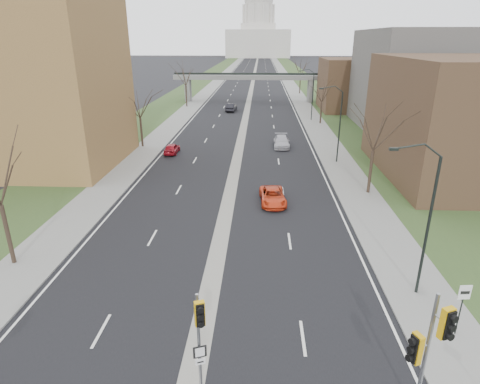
# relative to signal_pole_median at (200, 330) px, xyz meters

# --- Properties ---
(ground) EXTENTS (700.00, 700.00, 0.00)m
(ground) POSITION_rel_signal_pole_median_xyz_m (-0.57, 1.54, -3.28)
(ground) COLOR black
(ground) RESTS_ON ground
(road_surface) EXTENTS (20.00, 600.00, 0.01)m
(road_surface) POSITION_rel_signal_pole_median_xyz_m (-0.57, 151.54, -3.28)
(road_surface) COLOR black
(road_surface) RESTS_ON ground
(median_strip) EXTENTS (1.20, 600.00, 0.02)m
(median_strip) POSITION_rel_signal_pole_median_xyz_m (-0.57, 151.54, -3.28)
(median_strip) COLOR gray
(median_strip) RESTS_ON ground
(sidewalk_right) EXTENTS (4.00, 600.00, 0.12)m
(sidewalk_right) POSITION_rel_signal_pole_median_xyz_m (11.43, 151.54, -3.22)
(sidewalk_right) COLOR gray
(sidewalk_right) RESTS_ON ground
(sidewalk_left) EXTENTS (4.00, 600.00, 0.12)m
(sidewalk_left) POSITION_rel_signal_pole_median_xyz_m (-12.57, 151.54, -3.22)
(sidewalk_left) COLOR gray
(sidewalk_left) RESTS_ON ground
(grass_verge_right) EXTENTS (8.00, 600.00, 0.10)m
(grass_verge_right) POSITION_rel_signal_pole_median_xyz_m (17.43, 151.54, -3.23)
(grass_verge_right) COLOR #293F1D
(grass_verge_right) RESTS_ON ground
(grass_verge_left) EXTENTS (8.00, 600.00, 0.10)m
(grass_verge_left) POSITION_rel_signal_pole_median_xyz_m (-18.57, 151.54, -3.23)
(grass_verge_left) COLOR #293F1D
(grass_verge_left) RESTS_ON ground
(commercial_block_near) EXTENTS (16.00, 20.00, 12.00)m
(commercial_block_near) POSITION_rel_signal_pole_median_xyz_m (23.43, 29.54, 2.72)
(commercial_block_near) COLOR brown
(commercial_block_near) RESTS_ON ground
(commercial_block_mid) EXTENTS (18.00, 22.00, 15.00)m
(commercial_block_mid) POSITION_rel_signal_pole_median_xyz_m (27.43, 53.54, 4.22)
(commercial_block_mid) COLOR #635F5B
(commercial_block_mid) RESTS_ON ground
(commercial_block_far) EXTENTS (14.00, 14.00, 10.00)m
(commercial_block_far) POSITION_rel_signal_pole_median_xyz_m (21.43, 71.54, 1.72)
(commercial_block_far) COLOR brown
(commercial_block_far) RESTS_ON ground
(pedestrian_bridge) EXTENTS (34.00, 3.00, 6.45)m
(pedestrian_bridge) POSITION_rel_signal_pole_median_xyz_m (-0.57, 81.54, 1.56)
(pedestrian_bridge) COLOR slate
(pedestrian_bridge) RESTS_ON ground
(capitol) EXTENTS (48.00, 42.00, 55.75)m
(capitol) POSITION_rel_signal_pole_median_xyz_m (-0.57, 321.54, 15.32)
(capitol) COLOR silver
(capitol) RESTS_ON ground
(streetlight_near) EXTENTS (2.61, 0.20, 8.70)m
(streetlight_near) POSITION_rel_signal_pole_median_xyz_m (10.42, 7.54, 3.67)
(streetlight_near) COLOR black
(streetlight_near) RESTS_ON sidewalk_right
(streetlight_mid) EXTENTS (2.61, 0.20, 8.70)m
(streetlight_mid) POSITION_rel_signal_pole_median_xyz_m (10.42, 33.54, 3.67)
(streetlight_mid) COLOR black
(streetlight_mid) RESTS_ON sidewalk_right
(streetlight_far) EXTENTS (2.61, 0.20, 8.70)m
(streetlight_far) POSITION_rel_signal_pole_median_xyz_m (10.42, 59.54, 3.67)
(streetlight_far) COLOR black
(streetlight_far) RESTS_ON sidewalk_right
(tree_left_b) EXTENTS (6.75, 6.75, 8.81)m
(tree_left_b) POSITION_rel_signal_pole_median_xyz_m (-13.57, 39.54, 2.94)
(tree_left_b) COLOR #382B21
(tree_left_b) RESTS_ON sidewalk_left
(tree_left_c) EXTENTS (7.65, 7.65, 9.99)m
(tree_left_c) POSITION_rel_signal_pole_median_xyz_m (-13.57, 73.54, 3.76)
(tree_left_c) COLOR #382B21
(tree_left_c) RESTS_ON sidewalk_left
(tree_right_a) EXTENTS (7.20, 7.20, 9.40)m
(tree_right_a) POSITION_rel_signal_pole_median_xyz_m (12.43, 23.54, 3.35)
(tree_right_a) COLOR #382B21
(tree_right_a) RESTS_ON sidewalk_right
(tree_right_b) EXTENTS (6.30, 6.30, 8.22)m
(tree_right_b) POSITION_rel_signal_pole_median_xyz_m (12.43, 56.54, 2.54)
(tree_right_b) COLOR #382B21
(tree_right_b) RESTS_ON sidewalk_right
(tree_right_c) EXTENTS (7.65, 7.65, 9.99)m
(tree_right_c) POSITION_rel_signal_pole_median_xyz_m (12.43, 96.54, 3.76)
(tree_right_c) COLOR #382B21
(tree_right_c) RESTS_ON sidewalk_right
(signal_pole_median) EXTENTS (0.65, 0.79, 4.71)m
(signal_pole_median) POSITION_rel_signal_pole_median_xyz_m (0.00, 0.00, 0.00)
(signal_pole_median) COLOR gray
(signal_pole_median) RESTS_ON ground
(signal_pole_right) EXTENTS (1.25, 0.91, 5.44)m
(signal_pole_right) POSITION_rel_signal_pole_median_xyz_m (8.29, -0.59, 0.28)
(signal_pole_right) COLOR gray
(signal_pole_right) RESTS_ON ground
(speed_limit_sign) EXTENTS (0.60, 0.10, 2.80)m
(speed_limit_sign) POSITION_rel_signal_pole_median_xyz_m (11.89, 4.11, -1.24)
(speed_limit_sign) COLOR black
(speed_limit_sign) RESTS_ON sidewalk_right
(car_left_near) EXTENTS (1.58, 3.82, 1.30)m
(car_left_near) POSITION_rel_signal_pole_median_xyz_m (-8.95, 36.57, -2.64)
(car_left_near) COLOR maroon
(car_left_near) RESTS_ON ground
(car_left_far) EXTENTS (2.11, 4.87, 1.56)m
(car_left_far) POSITION_rel_signal_pole_median_xyz_m (-3.64, 68.49, -2.50)
(car_left_far) COLOR black
(car_left_far) RESTS_ON ground
(car_right_near) EXTENTS (2.46, 4.77, 1.29)m
(car_right_near) POSITION_rel_signal_pole_median_xyz_m (3.39, 20.69, -2.64)
(car_right_near) COLOR red
(car_right_near) RESTS_ON ground
(car_right_mid) EXTENTS (2.09, 5.02, 1.45)m
(car_right_mid) POSITION_rel_signal_pole_median_xyz_m (5.07, 40.53, -2.56)
(car_right_mid) COLOR #A9A9B1
(car_right_mid) RESTS_ON ground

